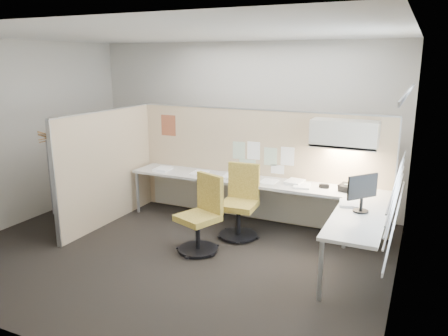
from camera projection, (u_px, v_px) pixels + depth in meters
The scene contains 28 objects.
floor at pixel (176, 250), 5.92m from camera, with size 5.50×4.50×0.01m, color black.
ceiling at pixel (170, 34), 5.24m from camera, with size 5.50×4.50×0.01m, color white.
wall_back at pixel (241, 125), 7.56m from camera, with size 5.50×0.02×2.80m, color beige.
wall_front at pixel (30, 197), 3.60m from camera, with size 5.50×0.02×2.80m, color beige.
wall_left at pixel (20, 133), 6.70m from camera, with size 0.02×4.50×2.80m, color beige.
wall_right at pixel (404, 171), 4.45m from camera, with size 0.02×4.50×2.80m, color beige.
window_pane at pixel (403, 156), 4.43m from camera, with size 0.01×2.80×1.30m, color #919AA8.
partition_back at pixel (257, 166), 6.89m from camera, with size 4.10×0.06×1.75m, color beige.
partition_left at pixel (108, 168), 6.76m from camera, with size 0.06×2.20×1.75m, color beige.
desk at pixel (270, 193), 6.38m from camera, with size 4.00×2.07×0.73m.
overhead_bin at pixel (344, 134), 6.00m from camera, with size 0.90×0.36×0.38m, color beige.
task_light_strip at pixel (343, 149), 6.05m from camera, with size 0.60×0.06×0.02m, color #FFEABF.
pinned_papers at pixel (261, 157), 6.79m from camera, with size 1.01×0.00×0.47m.
poster at pixel (168, 125), 7.38m from camera, with size 0.28×0.00×0.35m, color #E0511C.
chair_left at pixel (240, 204), 6.28m from camera, with size 0.55×0.55×1.04m.
chair_right at pixel (202, 217), 5.80m from camera, with size 0.61×0.63×1.02m.
monitor at pixel (362, 191), 5.16m from camera, with size 0.30×0.35×0.46m.
phone at pixel (347, 188), 6.02m from camera, with size 0.25×0.23×0.12m.
stapler at pixel (324, 186), 6.20m from camera, with size 0.14×0.04×0.05m, color black.
tape_dispenser at pixel (324, 186), 6.18m from camera, with size 0.10×0.06×0.06m, color black.
coat_hook at pixel (51, 144), 5.78m from camera, with size 0.18×0.44×1.32m.
paper_stack_0 at pixel (163, 169), 7.19m from camera, with size 0.23×0.30×0.04m, color white.
paper_stack_1 at pixel (199, 173), 7.00m from camera, with size 0.23×0.30×0.02m, color white.
paper_stack_2 at pixel (231, 177), 6.73m from camera, with size 0.23×0.30×0.04m, color white.
paper_stack_3 at pixel (269, 182), 6.50m from camera, with size 0.23×0.30×0.01m, color white.
paper_stack_4 at pixel (302, 186), 6.26m from camera, with size 0.23×0.30×0.03m, color white.
paper_stack_5 at pixel (349, 203), 5.50m from camera, with size 0.23×0.30×0.02m, color white.
paper_stack_6 at pixel (295, 182), 6.42m from camera, with size 0.23×0.30×0.05m, color white.
Camera 1 is at (2.90, -4.69, 2.51)m, focal length 35.00 mm.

